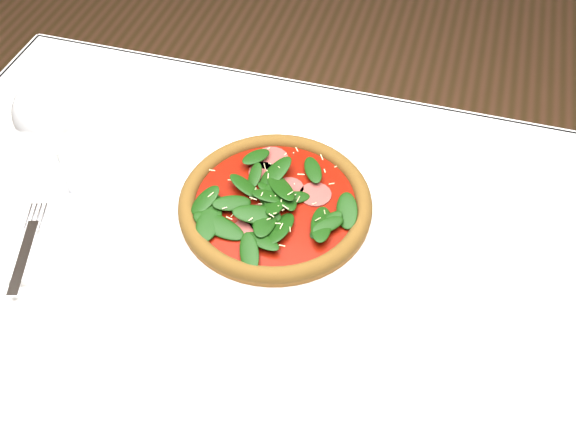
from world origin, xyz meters
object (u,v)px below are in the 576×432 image
(wine_glass, at_px, (46,123))
(napkin, at_px, (26,261))
(pizza, at_px, (275,201))
(plate, at_px, (275,210))

(wine_glass, bearing_deg, napkin, -88.65)
(pizza, bearing_deg, plate, -86.42)
(plate, bearing_deg, napkin, -148.74)
(pizza, xyz_separation_m, napkin, (-0.31, -0.19, -0.02))
(plate, relative_size, napkin, 2.06)
(pizza, height_order, wine_glass, wine_glass)
(pizza, distance_m, wine_glass, 0.34)
(wine_glass, distance_m, napkin, 0.20)
(napkin, bearing_deg, pizza, 31.26)
(plate, distance_m, napkin, 0.37)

